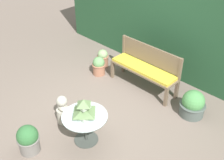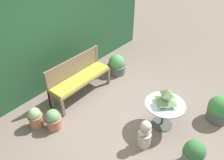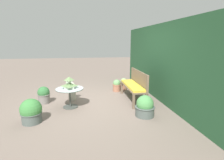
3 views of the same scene
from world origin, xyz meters
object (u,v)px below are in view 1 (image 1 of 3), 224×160
Objects in this scene: garden_bust at (63,110)px; potted_plant_path_edge at (103,58)px; garden_bench at (143,70)px; potted_plant_table_near at (28,139)px; potted_plant_bench_left at (193,104)px; potted_plant_hedge_corner at (99,66)px; patio_table at (85,121)px; pagoda_birdhouse at (84,109)px.

potted_plant_path_edge is at bearing 131.78° from garden_bust.
potted_plant_table_near is (-0.15, -2.67, -0.18)m from garden_bench.
potted_plant_bench_left is at bearing -1.23° from potted_plant_path_edge.
garden_bust reaches higher than potted_plant_hedge_corner.
patio_table is 2.17× the size of pagoda_birdhouse.
garden_bust is 1.09× the size of potted_plant_bench_left.
pagoda_birdhouse reaches higher than potted_plant_bench_left.
potted_plant_bench_left is (2.28, 0.25, 0.02)m from potted_plant_hedge_corner.
garden_bench is 2.89× the size of potted_plant_bench_left.
patio_table is 2.46m from potted_plant_path_edge.
pagoda_birdhouse is 0.65× the size of potted_plant_bench_left.
potted_plant_hedge_corner is at bearing 130.91° from patio_table.
garden_bench is at bearing 86.68° from potted_plant_table_near.
potted_plant_table_near is at bearing -69.29° from potted_plant_hedge_corner.
garden_bench is at bearing 177.86° from potted_plant_bench_left.
garden_bench reaches higher than potted_plant_path_edge.
patio_table is at bearing 59.02° from potted_plant_table_near.
patio_table reaches higher than potted_plant_bench_left.
garden_bench is at bearing 95.86° from garden_bust.
potted_plant_table_near is at bearing -93.32° from garden_bench.
patio_table is 1.70× the size of potted_plant_hedge_corner.
potted_plant_table_near is at bearing -117.80° from potted_plant_bench_left.
garden_bust reaches higher than patio_table.
potted_plant_path_edge is at bearing 179.67° from garden_bench.
garden_bench is at bearing 99.65° from pagoda_birdhouse.
potted_plant_path_edge is (-1.08, 2.68, -0.03)m from potted_plant_table_near.
garden_bench is at bearing 99.65° from patio_table.
garden_bench is at bearing 15.77° from potted_plant_hedge_corner.
garden_bust is 0.82m from potted_plant_table_near.
pagoda_birdhouse is at bearing 59.02° from potted_plant_table_near.
pagoda_birdhouse is 0.78× the size of potted_plant_path_edge.
potted_plant_path_edge is at bearing 112.05° from potted_plant_table_near.
garden_bust is at bearing -99.69° from garden_bench.
pagoda_birdhouse is 2.15m from potted_plant_hedge_corner.
pagoda_birdhouse is 1.02m from potted_plant_table_near.
garden_bust is 2.09m from potted_plant_path_edge.
potted_plant_hedge_corner is (-1.37, 1.58, -0.21)m from patio_table.
potted_plant_hedge_corner is at bearing -173.72° from potted_plant_bench_left.
garden_bust is 2.39m from potted_plant_bench_left.
pagoda_birdhouse is at bearing -90.00° from patio_table.
garden_bust is 1.73m from potted_plant_hedge_corner.
potted_plant_path_edge is at bearing 129.56° from pagoda_birdhouse.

